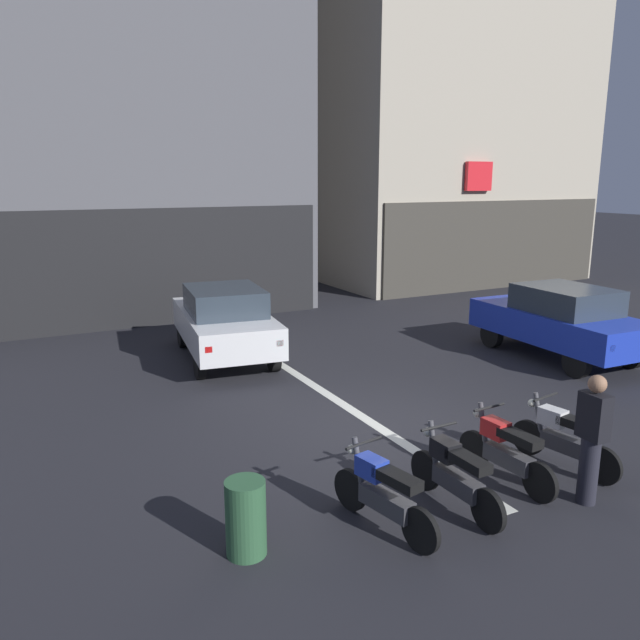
{
  "coord_description": "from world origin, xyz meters",
  "views": [
    {
      "loc": [
        -5.19,
        -7.96,
        3.96
      ],
      "look_at": [
        -0.04,
        2.0,
        1.4
      ],
      "focal_mm": 34.7,
      "sensor_mm": 36.0,
      "label": 1
    }
  ],
  "objects": [
    {
      "name": "ground_plane",
      "position": [
        0.0,
        0.0,
        0.0
      ],
      "size": [
        120.0,
        120.0,
        0.0
      ],
      "primitive_type": "plane",
      "color": "#232328"
    },
    {
      "name": "lane_centre_line",
      "position": [
        0.0,
        6.0,
        0.0
      ],
      "size": [
        0.2,
        18.0,
        0.01
      ],
      "primitive_type": "cube",
      "color": "silver",
      "rests_on": "ground"
    },
    {
      "name": "building_mid_block",
      "position": [
        -1.94,
        13.96,
        9.13
      ],
      "size": [
        10.87,
        10.04,
        18.28
      ],
      "color": "#56565B",
      "rests_on": "ground"
    },
    {
      "name": "building_far_right",
      "position": [
        10.95,
        13.96,
        9.64
      ],
      "size": [
        10.3,
        9.72,
        19.31
      ],
      "color": "#B2A893",
      "rests_on": "ground"
    },
    {
      "name": "car_white_crossing_near",
      "position": [
        -0.92,
        4.95,
        0.89
      ],
      "size": [
        2.28,
        4.29,
        1.64
      ],
      "color": "black",
      "rests_on": "ground"
    },
    {
      "name": "car_blue_parked_kerbside",
      "position": [
        5.81,
        1.57,
        0.89
      ],
      "size": [
        1.94,
        4.17,
        1.64
      ],
      "color": "black",
      "rests_on": "ground"
    },
    {
      "name": "motorcycle_blue_row_leftmost",
      "position": [
        -1.59,
        -2.56,
        0.46
      ],
      "size": [
        0.55,
        1.65,
        0.98
      ],
      "color": "black",
      "rests_on": "ground"
    },
    {
      "name": "motorcycle_black_row_left_mid",
      "position": [
        -0.56,
        -2.57,
        0.46
      ],
      "size": [
        0.55,
        1.67,
        0.98
      ],
      "color": "black",
      "rests_on": "ground"
    },
    {
      "name": "motorcycle_red_row_centre",
      "position": [
        0.47,
        -2.35,
        0.46
      ],
      "size": [
        0.55,
        1.67,
        0.98
      ],
      "color": "black",
      "rests_on": "ground"
    },
    {
      "name": "motorcycle_white_row_right_mid",
      "position": [
        1.5,
        -2.4,
        0.46
      ],
      "size": [
        0.55,
        1.66,
        0.98
      ],
      "color": "black",
      "rests_on": "ground"
    },
    {
      "name": "person_by_motorcycles",
      "position": [
        1.01,
        -3.22,
        0.86
      ],
      "size": [
        0.24,
        0.37,
        1.67
      ],
      "color": "#23232D",
      "rests_on": "ground"
    },
    {
      "name": "trash_bin",
      "position": [
        -3.16,
        -2.29,
        0.42
      ],
      "size": [
        0.44,
        0.44,
        0.85
      ],
      "primitive_type": "cylinder",
      "color": "#2D5938",
      "rests_on": "ground"
    }
  ]
}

